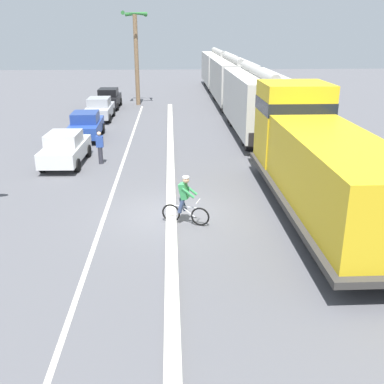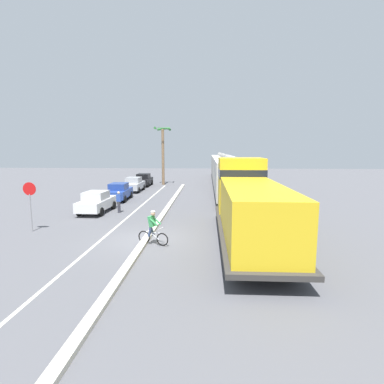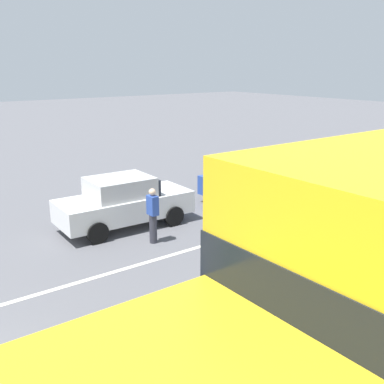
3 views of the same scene
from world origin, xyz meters
TOP-DOWN VIEW (x-y plane):
  - ground_plane at (0.00, 0.00)m, footprint 120.00×120.00m
  - median_curb at (0.00, 6.00)m, footprint 0.36×36.00m
  - lane_stripe at (-2.40, 6.00)m, footprint 0.14×36.00m
  - locomotive at (5.33, 0.56)m, footprint 3.10×11.61m
  - hopper_car_lead at (5.33, 12.71)m, footprint 2.90×10.60m
  - hopper_car_middle at (5.33, 24.31)m, footprint 2.90×10.60m
  - hopper_car_trailing at (5.33, 35.91)m, footprint 2.90×10.60m
  - parked_car_white at (-5.15, 6.68)m, footprint 1.93×4.25m
  - parked_car_blue at (-5.09, 12.23)m, footprint 1.94×4.25m
  - parked_car_silver at (-5.13, 18.15)m, footprint 1.85×4.21m
  - parked_car_black at (-5.11, 23.29)m, footprint 1.84×4.20m
  - cyclist at (0.48, -0.78)m, footprint 1.63×0.70m
  - palm_tree_near at (-2.75, 24.86)m, footprint 2.19×2.32m
  - pedestrian_by_cars at (-3.46, 6.70)m, footprint 0.34×0.22m

SIDE VIEW (x-z plane):
  - ground_plane at x=0.00m, z-range 0.00..0.00m
  - lane_stripe at x=-2.40m, z-range 0.00..0.01m
  - median_curb at x=0.00m, z-range 0.00..0.16m
  - parked_car_white at x=-5.15m, z-range 0.01..1.63m
  - parked_car_blue at x=-5.09m, z-range 0.01..1.63m
  - parked_car_silver at x=-5.13m, z-range 0.01..1.63m
  - parked_car_black at x=-5.11m, z-range 0.01..1.63m
  - cyclist at x=0.48m, z-range -0.04..1.67m
  - pedestrian_by_cars at x=-3.46m, z-range 0.04..1.66m
  - locomotive at x=5.33m, z-range -0.30..3.90m
  - hopper_car_lead at x=5.33m, z-range -0.01..4.17m
  - hopper_car_middle at x=5.33m, z-range -0.01..4.17m
  - hopper_car_trailing at x=5.33m, z-range -0.01..4.17m
  - palm_tree_near at x=-2.75m, z-range 1.49..9.17m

